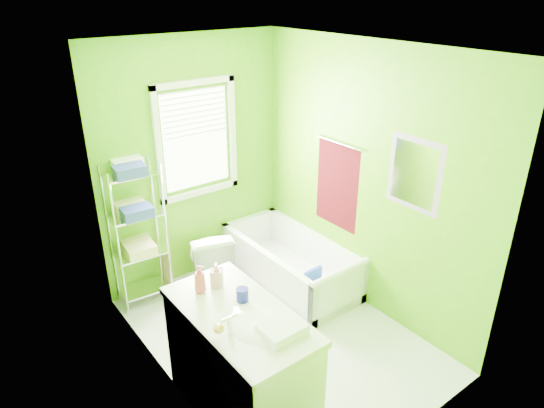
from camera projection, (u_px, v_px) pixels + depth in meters
ground at (277, 335)px, 4.57m from camera, size 2.90×2.90×0.00m
room_envelope at (278, 183)px, 3.92m from camera, size 2.14×2.94×2.62m
window at (196, 134)px, 4.95m from camera, size 0.92×0.05×1.22m
door at (242, 360)px, 2.86m from camera, size 0.09×0.80×2.00m
right_wall_decor at (365, 181)px, 4.57m from camera, size 0.04×1.48×1.17m
bathtub at (291, 268)px, 5.32m from camera, size 0.75×1.61×0.52m
toilet at (208, 259)px, 5.09m from camera, size 0.63×0.83×0.75m
vanity at (241, 361)px, 3.57m from camera, size 0.63×1.23×1.15m
wire_shelf_unit at (137, 220)px, 4.71m from camera, size 0.53×0.42×1.52m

